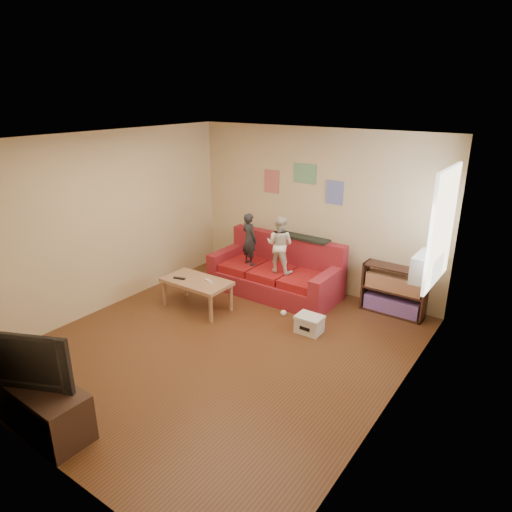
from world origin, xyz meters
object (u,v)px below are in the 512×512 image
Objects in this scene: file_box at (309,324)px; child_a at (249,239)px; coffee_table at (197,284)px; sofa at (277,274)px; bookshelf at (394,293)px; tv_stand at (37,403)px; child_b at (280,244)px; television at (28,356)px.

child_a is at bearing 154.60° from file_box.
file_box is (1.81, 0.33, -0.28)m from coffee_table.
sofa reaches higher than bookshelf.
child_a is at bearing 94.96° from tv_stand.
coffee_table is (-0.68, -1.26, 0.09)m from sofa.
sofa is at bearing -57.80° from child_b.
bookshelf is (2.34, 0.50, -0.56)m from child_a.
bookshelf is (1.89, 0.33, 0.02)m from sofa.
bookshelf is at bearing -172.04° from child_b.
coffee_table is 1.03× the size of television.
bookshelf reaches higher than tv_stand.
television is (0.23, -4.00, -0.10)m from child_a.
television is (0.00, 0.00, 0.55)m from tv_stand.
television is at bearing 0.00° from tv_stand.
coffee_table is 0.79× the size of tv_stand.
tv_stand is 1.30× the size of television.
child_b is at bearing -49.67° from sofa.
file_box is at bearing 43.03° from television.
child_a is 4.01m from television.
child_a is at bearing -8.12° from child_b.
child_b is 1.90m from bookshelf.
coffee_table is at bearing -148.31° from bookshelf.
tv_stand is at bearing 0.00° from television.
coffee_table is 2.98m from television.
child_b is at bearing 60.40° from television.
child_a is 2.38× the size of file_box.
child_b reaches higher than file_box.
coffee_table is at bearing -169.71° from file_box.
file_box is (1.13, -0.93, -0.19)m from sofa.
television is at bearing 110.97° from child_a.
sofa is 4.18m from tv_stand.
sofa is 1.92m from bookshelf.
sofa is 2.04× the size of coffee_table.
television reaches higher than coffee_table.
sofa is 2.28× the size of bookshelf.
sofa is 5.81× the size of file_box.
bookshelf reaches higher than coffee_table.
television is at bearing -112.58° from file_box.
child_b reaches higher than sofa.
sofa reaches higher than file_box.
child_a reaches higher than television.
child_b is (0.15, -0.17, 0.60)m from sofa.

